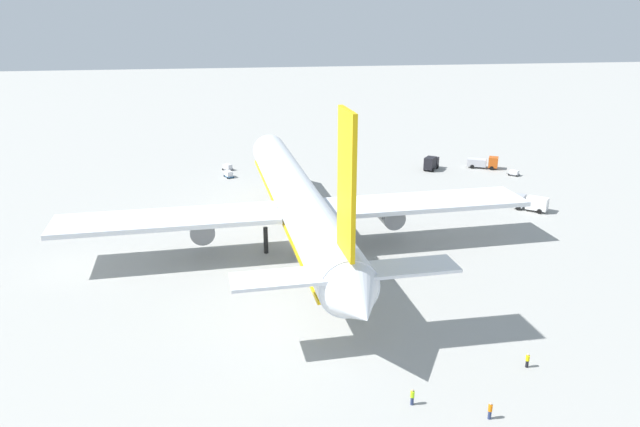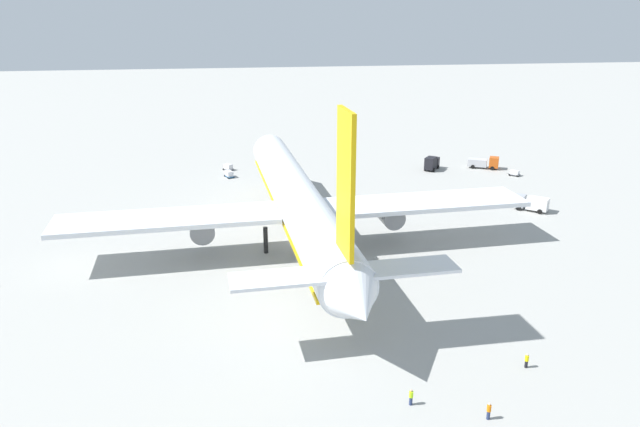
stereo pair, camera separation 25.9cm
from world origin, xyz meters
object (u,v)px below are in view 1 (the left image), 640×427
Objects in this scene: baggage_cart_1 at (229,174)px; baggage_cart_0 at (514,173)px; service_truck_1 at (431,163)px; ground_worker_0 at (490,411)px; airliner at (298,201)px; service_truck_0 at (483,162)px; ground_worker_1 at (412,397)px; ground_worker_2 at (527,360)px; service_truck_2 at (531,203)px; baggage_cart_2 at (228,167)px.

baggage_cart_0 is at bearing -97.76° from baggage_cart_1.
service_truck_1 is 90.20m from ground_worker_0.
airliner is 63.38m from baggage_cart_0.
service_truck_0 is 4.26× the size of ground_worker_1.
service_truck_1 reaches higher than baggage_cart_1.
ground_worker_0 is 10.41m from ground_worker_2.
baggage_cart_1 is at bearing 82.24° from baggage_cart_0.
ground_worker_1 is (-52.37, 39.23, -0.65)m from service_truck_2.
airliner is at bearing 27.29° from ground_worker_2.
airliner is at bearing -168.00° from baggage_cart_2.
baggage_cart_0 is 1.50× the size of ground_worker_0.
service_truck_0 is 2.19× the size of baggage_cart_1.
service_truck_2 reaches higher than ground_worker_1.
airliner reaches higher than ground_worker_2.
ground_worker_0 is 7.12m from ground_worker_1.
service_truck_2 reaches higher than baggage_cart_0.
service_truck_1 is 46.59m from baggage_cart_1.
baggage_cart_1 is 1.95× the size of ground_worker_1.
service_truck_1 is at bearing -90.97° from baggage_cart_1.
ground_worker_1 is (-83.74, 30.66, -0.82)m from service_truck_1.
service_truck_0 is 84.37m from ground_worker_2.
ground_worker_0 is (-87.67, -22.31, 0.10)m from baggage_cart_1.
airliner is at bearing 103.14° from service_truck_2.
airliner is at bearing -166.48° from baggage_cart_1.
baggage_cart_2 is 1.57× the size of ground_worker_1.
baggage_cart_0 is at bearing -19.15° from service_truck_2.
airliner reaches higher than service_truck_1.
ground_worker_1 reaches higher than baggage_cart_2.
baggage_cart_1 is 85.68m from ground_worker_2.
ground_worker_0 is (-86.87, 24.26, -0.80)m from service_truck_1.
service_truck_2 is at bearing -164.72° from service_truck_1.
ground_worker_0 reaches higher than ground_worker_2.
ground_worker_2 is (-71.73, 33.59, 0.13)m from baggage_cart_0.
ground_worker_0 is at bearing -165.01° from airliner.
service_truck_1 reaches higher than service_truck_0.
service_truck_2 is 54.50m from ground_worker_2.
service_truck_2 is (10.48, -44.89, -5.88)m from airliner.
service_truck_2 is 2.27× the size of baggage_cart_2.
service_truck_2 is at bearing -120.25° from baggage_cart_1.
baggage_cart_2 is 92.27m from ground_worker_1.
service_truck_2 is at bearing -27.81° from ground_worker_2.
service_truck_1 is at bearing -98.67° from baggage_cart_2.
ground_worker_1 is at bearing -169.34° from baggage_cart_1.
service_truck_1 is at bearing -15.61° from ground_worker_0.
ground_worker_0 is at bearing -116.13° from ground_worker_1.
service_truck_2 is 24.92m from baggage_cart_0.
ground_worker_1 is at bearing 143.17° from service_truck_2.
service_truck_0 reaches higher than service_truck_2.
service_truck_2 reaches higher than baggage_cart_1.
service_truck_0 is 31.11m from service_truck_2.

